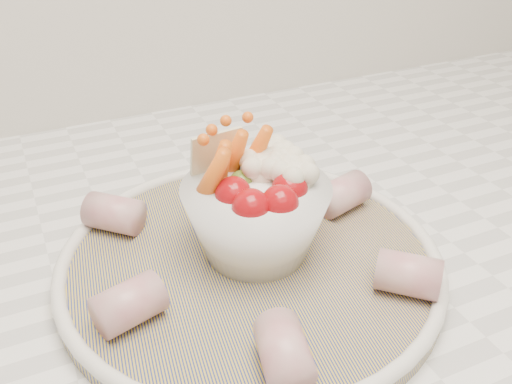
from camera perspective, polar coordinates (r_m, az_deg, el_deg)
name	(u,v)px	position (r m, az deg, el deg)	size (l,w,h in m)	color
serving_platter	(250,261)	(0.49, -0.59, -6.93)	(0.36, 0.36, 0.02)	navy
veggie_bowl	(257,208)	(0.47, 0.05, -1.63)	(0.12, 0.12, 0.11)	white
cured_meat_rolls	(250,242)	(0.47, -0.60, -4.99)	(0.27, 0.29, 0.03)	#AB4E59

